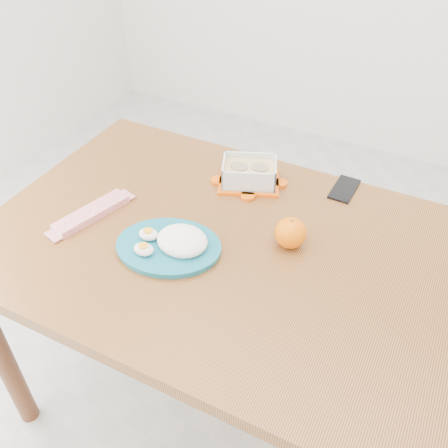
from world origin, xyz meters
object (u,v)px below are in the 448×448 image
at_px(rice_plate, 173,243).
at_px(smartphone, 344,189).
at_px(orange_fruit, 290,233).
at_px(dining_table, 224,267).
at_px(food_container, 249,173).

distance_m(rice_plate, smartphone, 0.54).
xyz_separation_m(orange_fruit, rice_plate, (-0.26, -0.15, -0.02)).
height_order(dining_table, orange_fruit, orange_fruit).
bearing_deg(rice_plate, food_container, 65.56).
xyz_separation_m(food_container, rice_plate, (-0.05, -0.35, -0.01)).
distance_m(dining_table, smartphone, 0.43).
bearing_deg(food_container, orange_fruit, -66.41).
bearing_deg(food_container, rice_plate, -120.79).
bearing_deg(rice_plate, orange_fruit, 14.37).
relative_size(rice_plate, smartphone, 2.61).
distance_m(food_container, rice_plate, 0.35).
xyz_separation_m(dining_table, smartphone, (0.21, 0.36, 0.10)).
bearing_deg(smartphone, rice_plate, -123.78).
bearing_deg(food_container, dining_table, -101.62).
distance_m(food_container, smartphone, 0.28).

